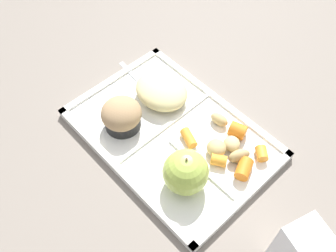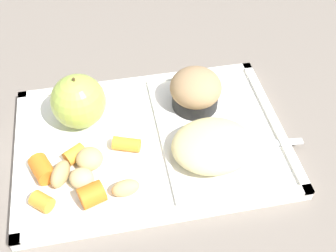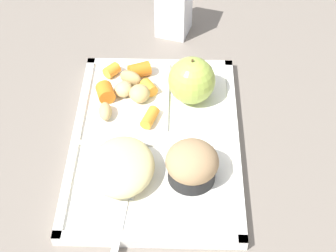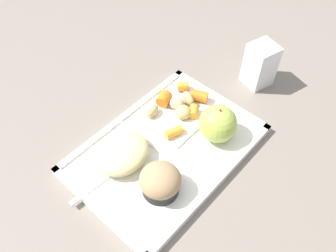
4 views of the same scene
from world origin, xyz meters
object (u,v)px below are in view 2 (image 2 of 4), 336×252
Objects in this scene: bran_muffin at (196,91)px; plastic_fork at (246,146)px; lunch_tray at (151,142)px; green_apple at (78,101)px.

plastic_fork is at bearing -61.55° from bran_muffin.
bran_muffin is at bearing 35.95° from lunch_tray.
lunch_tray is 0.13m from plastic_fork.
lunch_tray is 4.94× the size of bran_muffin.
green_apple is 0.17m from bran_muffin.
bran_muffin is (0.17, -0.00, -0.01)m from green_apple.
green_apple is at bearing 157.04° from plastic_fork.
plastic_fork is (0.13, -0.04, 0.01)m from lunch_tray.
bran_muffin is at bearing 118.45° from plastic_fork.
bran_muffin is 0.11m from plastic_fork.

